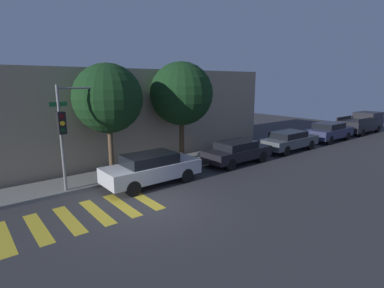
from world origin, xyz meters
name	(u,v)px	position (x,y,z in m)	size (l,w,h in m)	color
ground_plane	(149,207)	(0.00, 0.00, 0.00)	(60.00, 60.00, 0.00)	#333335
sidewalk	(103,178)	(0.00, 4.28, 0.07)	(26.00, 2.15, 0.14)	slate
building_row	(70,116)	(0.00, 8.75, 2.69)	(26.00, 6.00, 5.37)	gray
crosswalk	(69,220)	(-2.70, 0.80, 0.00)	(6.36, 2.60, 0.00)	gold
traffic_light_pole	(71,119)	(-1.58, 3.37, 3.18)	(2.21, 0.56, 4.56)	slate
sedan_near_corner	(152,168)	(1.44, 2.10, 0.78)	(4.53, 1.75, 1.47)	#B7BABF
sedan_middle	(237,151)	(7.16, 2.10, 0.72)	(4.25, 1.75, 1.32)	black
sedan_far_end	(289,140)	(12.35, 2.10, 0.73)	(4.69, 1.76, 1.35)	#4C5156
sedan_tail_of_row	(329,131)	(17.87, 2.10, 0.78)	(4.54, 1.88, 1.47)	#2D3351
pickup_truck	(362,123)	(23.92, 2.10, 0.94)	(5.59, 2.01, 1.84)	black
tree_near_corner	(108,99)	(0.54, 4.43, 3.88)	(3.33, 3.33, 5.55)	brown
tree_midblock	(181,94)	(4.93, 4.43, 3.98)	(3.59, 3.59, 5.79)	#4C3823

